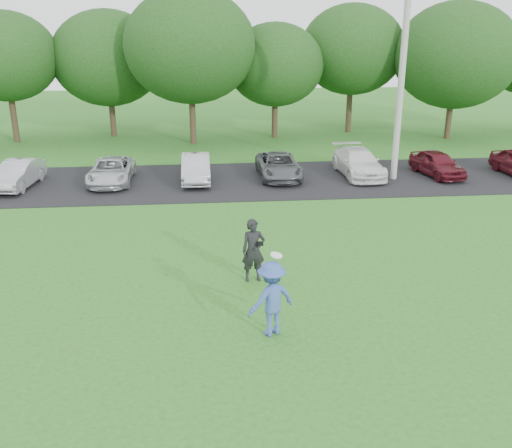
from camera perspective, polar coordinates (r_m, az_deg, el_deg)
The scene contains 7 objects.
ground at distance 13.82m, azimuth 1.39°, elevation -9.99°, with size 100.00×100.00×0.00m, color #23641C.
parking_lot at distance 25.87m, azimuth -1.99°, elevation 4.38°, with size 32.00×6.50×0.03m, color black.
utility_pole at distance 26.07m, azimuth 14.46°, elevation 15.23°, with size 0.28×0.28×10.17m, color #AAA9A4.
frisbee_player at distance 13.02m, azimuth 1.55°, elevation -7.46°, with size 1.33×1.11×1.99m.
camera_bystander at distance 15.65m, azimuth -0.26°, elevation -2.65°, with size 0.69×0.49×1.78m.
parked_cars at distance 25.85m, azimuth -0.62°, elevation 5.72°, with size 27.85×4.62×1.21m.
tree_row at distance 34.86m, azimuth -0.53°, elevation 16.50°, with size 42.39×9.85×8.64m.
Camera 1 is at (-1.46, -11.92, 6.84)m, focal length 40.00 mm.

